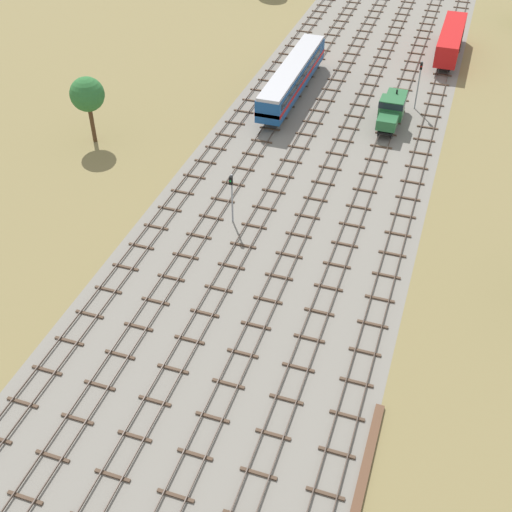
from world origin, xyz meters
The scene contains 15 objects.
ground_plane centered at (0.00, 56.00, 0.00)m, with size 480.00×480.00×0.00m, color olive.
ballast_bed centered at (0.00, 56.00, 0.00)m, with size 25.14×176.00×0.01m, color gray.
track_far_left centered at (-10.57, 57.00, 0.14)m, with size 2.40×126.00×0.29m.
track_left centered at (-6.34, 57.00, 0.14)m, with size 2.40×126.00×0.29m.
track_centre_left centered at (-2.11, 57.00, 0.14)m, with size 2.40×126.00×0.29m.
track_centre centered at (2.11, 57.00, 0.14)m, with size 2.40×126.00×0.29m.
track_centre_right centered at (6.34, 57.00, 0.14)m, with size 2.40×126.00×0.29m.
track_right centered at (10.57, 57.00, 0.14)m, with size 2.40×126.00×0.29m.
shunter_loco_centre_right_nearest centered at (6.34, 60.95, 2.01)m, with size 2.74×8.46×3.10m.
diesel_railcar_left_near centered at (-6.34, 64.37, 2.60)m, with size 2.96×20.50×3.80m.
freight_boxcar_right_mid centered at (10.58, 82.92, 2.45)m, with size 2.87×14.00×3.60m.
signal_post_nearest centered at (8.46, 65.84, 3.69)m, with size 0.28×0.47×5.85m.
signal_post_near centered at (-4.23, 37.54, 3.26)m, with size 0.28×0.47×5.12m.
lineside_tree_0 centered at (-23.76, 46.77, 5.50)m, with size 3.65×3.65×7.39m.
spare_rail_bundle centered at (12.52, 15.97, 0.12)m, with size 0.60×10.00×0.24m, color brown.
Camera 1 is at (13.44, -7.98, 36.03)m, focal length 45.99 mm.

